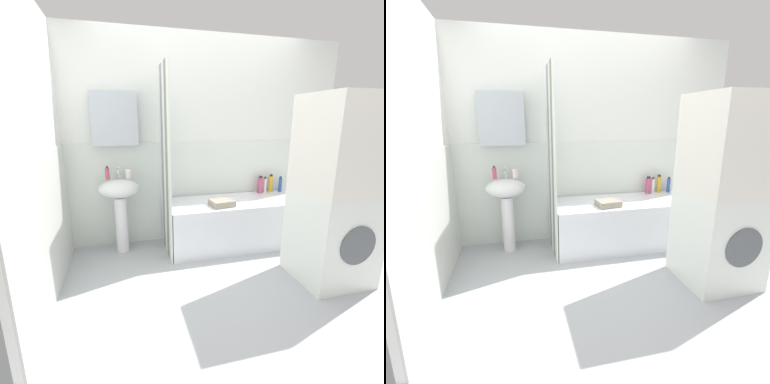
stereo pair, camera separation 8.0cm
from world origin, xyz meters
TOP-DOWN VIEW (x-y plane):
  - ground_plane at (0.00, 0.00)m, footprint 4.80×5.60m
  - wall_back_tiled at (-0.06, 1.26)m, footprint 3.60×0.18m
  - wall_left_tiled at (-1.57, 0.34)m, footprint 0.07×1.81m
  - sink at (-0.98, 1.03)m, footprint 0.44×0.34m
  - faucet at (-0.98, 1.11)m, footprint 0.03×0.12m
  - soap_dispenser at (-1.09, 1.07)m, footprint 0.04×0.04m
  - toothbrush_cup at (-0.87, 1.07)m, footprint 0.07×0.07m
  - bathtub at (0.34, 0.89)m, footprint 1.63×0.65m
  - shower_curtain at (-0.50, 0.89)m, footprint 0.01×0.65m
  - shampoo_bottle at (1.05, 1.13)m, footprint 0.04×0.04m
  - lotion_bottle at (0.93, 1.16)m, footprint 0.05×0.05m
  - body_wash_bottle at (0.84, 1.14)m, footprint 0.04×0.04m
  - conditioner_bottle at (0.77, 1.14)m, footprint 0.07×0.07m
  - towel_folded at (0.09, 0.73)m, footprint 0.27×0.23m
  - washer_dryer_stack at (0.88, -0.02)m, footprint 0.62×0.61m

SIDE VIEW (x-z plane):
  - ground_plane at x=0.00m, z-range -0.04..0.00m
  - bathtub at x=0.34m, z-range 0.00..0.54m
  - towel_folded at x=0.09m, z-range 0.54..0.61m
  - sink at x=-0.98m, z-range 0.19..1.02m
  - shampoo_bottle at x=1.05m, z-range 0.53..0.73m
  - body_wash_bottle at x=0.84m, z-range 0.53..0.74m
  - conditioner_bottle at x=0.77m, z-range 0.53..0.75m
  - lotion_bottle at x=0.93m, z-range 0.53..0.76m
  - washer_dryer_stack at x=0.88m, z-range 0.00..1.67m
  - toothbrush_cup at x=-0.87m, z-range 0.83..0.93m
  - faucet at x=-0.98m, z-range 0.83..0.95m
  - soap_dispenser at x=-1.09m, z-range 0.82..0.97m
  - shower_curtain at x=-0.50m, z-range 0.00..2.00m
  - wall_left_tiled at x=-1.57m, z-range -0.08..2.32m
  - wall_back_tiled at x=-0.06m, z-range -0.06..2.34m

